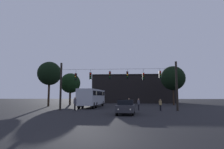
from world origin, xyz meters
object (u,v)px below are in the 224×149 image
object	(u,v)px
tree_left_silhouette	(70,83)
pedestrian_crossing_right	(75,103)
pedestrian_crossing_left	(160,104)
tree_behind_building	(173,78)
pedestrian_near_bus	(139,104)
pedestrian_crossing_center	(129,103)
car_near_right	(126,107)
tree_right_far	(49,74)
city_bus	(92,96)

from	to	relation	value
tree_left_silhouette	pedestrian_crossing_right	bearing A→B (deg)	-70.81
pedestrian_crossing_left	tree_behind_building	xyz separation A→B (m)	(5.48, 15.33, 4.82)
pedestrian_near_bus	tree_left_silhouette	distance (m)	20.69
pedestrian_crossing_center	car_near_right	bearing A→B (deg)	-93.39
car_near_right	tree_right_far	xyz separation A→B (m)	(-14.34, 13.86, 5.31)
car_near_right	pedestrian_crossing_center	world-z (taller)	pedestrian_crossing_center
pedestrian_crossing_left	pedestrian_near_bus	distance (m)	2.85
car_near_right	tree_left_silhouette	bearing A→B (deg)	121.08
tree_left_silhouette	pedestrian_crossing_center	bearing A→B (deg)	-45.51
pedestrian_crossing_left	tree_left_silhouette	world-z (taller)	tree_left_silhouette
tree_behind_building	pedestrian_crossing_center	bearing A→B (deg)	-126.26
tree_behind_building	pedestrian_crossing_left	bearing A→B (deg)	-109.66
pedestrian_crossing_left	tree_right_far	xyz separation A→B (m)	(-18.86, 8.76, 5.26)
tree_right_far	pedestrian_near_bus	bearing A→B (deg)	-27.68
pedestrian_crossing_left	tree_right_far	bearing A→B (deg)	155.09
car_near_right	tree_right_far	world-z (taller)	tree_right_far
city_bus	tree_behind_building	size ratio (longest dim) A/B	1.35
pedestrian_crossing_left	tree_behind_building	distance (m)	16.98
pedestrian_crossing_center	tree_left_silhouette	size ratio (longest dim) A/B	0.23
city_bus	pedestrian_crossing_right	world-z (taller)	city_bus
city_bus	car_near_right	distance (m)	13.39
pedestrian_crossing_center	tree_right_far	xyz separation A→B (m)	(-14.77, 6.47, 5.19)
pedestrian_crossing_left	pedestrian_crossing_center	xyz separation A→B (m)	(-4.09, 2.29, 0.07)
pedestrian_crossing_center	pedestrian_crossing_right	xyz separation A→B (m)	(-7.32, -2.44, 0.09)
pedestrian_near_bus	pedestrian_crossing_right	bearing A→B (deg)	-176.65
pedestrian_near_bus	tree_right_far	size ratio (longest dim) A/B	0.19
pedestrian_crossing_right	tree_behind_building	size ratio (longest dim) A/B	0.21
city_bus	car_near_right	xyz separation A→B (m)	(5.79, -12.03, -1.07)
city_bus	tree_behind_building	distance (m)	18.29
pedestrian_near_bus	tree_behind_building	xyz separation A→B (m)	(8.30, 14.98, 4.78)
city_bus	tree_right_far	bearing A→B (deg)	167.91
tree_right_far	pedestrian_crossing_center	bearing A→B (deg)	-23.66
car_near_right	tree_behind_building	world-z (taller)	tree_behind_building
pedestrian_crossing_center	tree_right_far	bearing A→B (deg)	156.34
tree_left_silhouette	pedestrian_crossing_left	bearing A→B (deg)	-42.18
pedestrian_crossing_right	tree_right_far	distance (m)	12.69
pedestrian_crossing_right	pedestrian_near_bus	world-z (taller)	pedestrian_crossing_right
car_near_right	pedestrian_near_bus	distance (m)	5.71
pedestrian_crossing_left	car_near_right	bearing A→B (deg)	-131.60
pedestrian_crossing_left	pedestrian_crossing_center	size ratio (longest dim) A/B	0.94
city_bus	car_near_right	bearing A→B (deg)	-64.30
city_bus	pedestrian_crossing_center	world-z (taller)	city_bus
car_near_right	tree_left_silhouette	size ratio (longest dim) A/B	0.64
car_near_right	tree_right_far	size ratio (longest dim) A/B	0.53
tree_behind_building	pedestrian_crossing_right	bearing A→B (deg)	-137.48
tree_left_silhouette	tree_behind_building	bearing A→B (deg)	0.41
city_bus	pedestrian_crossing_right	size ratio (longest dim) A/B	6.33
pedestrian_crossing_right	pedestrian_crossing_center	bearing A→B (deg)	18.44
pedestrian_crossing_left	tree_left_silhouette	bearing A→B (deg)	137.82
pedestrian_crossing_left	pedestrian_near_bus	xyz separation A→B (m)	(-2.82, 0.35, 0.03)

